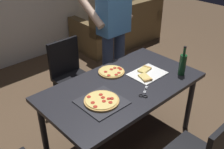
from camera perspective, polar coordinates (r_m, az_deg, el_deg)
ground_plane at (r=3.04m, az=1.99°, el=-14.21°), size 12.00×12.00×0.00m
dining_table at (r=2.61m, az=2.24°, el=-3.64°), size 1.60×0.88×0.75m
chair_far_side at (r=3.31m, az=-9.15°, el=0.64°), size 0.42×0.42×0.90m
couch at (r=5.24m, az=1.56°, el=9.89°), size 1.72×0.89×0.85m
person_serving_pizza at (r=3.25m, az=0.19°, el=9.89°), size 0.55×0.54×1.75m
pepperoni_pizza_on_tray at (r=2.32m, az=-2.26°, el=-5.80°), size 0.37×0.37×0.04m
pizza_slices_on_towel at (r=2.75m, az=7.50°, el=0.17°), size 0.36×0.28×0.03m
wine_bottle at (r=2.78m, az=15.03°, el=2.19°), size 0.07×0.07×0.32m
kitchen_scissors at (r=2.45m, az=6.94°, el=-4.11°), size 0.19×0.14×0.01m
second_pizza_plain at (r=2.76m, az=-0.12°, el=0.61°), size 0.28×0.28×0.03m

